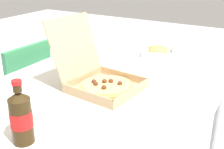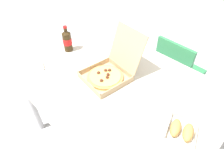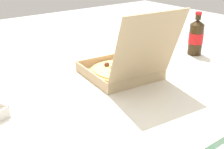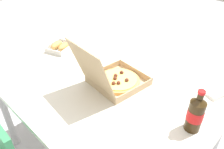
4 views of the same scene
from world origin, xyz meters
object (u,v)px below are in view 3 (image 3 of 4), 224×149
Objects in this scene: paper_menu at (217,81)px; cola_bottle at (196,37)px; napkin_pile at (146,40)px; pizza_box_open at (124,68)px.

cola_bottle is at bearing -111.52° from paper_menu.
napkin_pile is at bearing -90.67° from paper_menu.
paper_menu is (-0.29, 0.27, -0.04)m from pizza_box_open.
pizza_box_open reaches higher than cola_bottle.
cola_bottle is (-0.49, -0.01, 0.05)m from pizza_box_open.
pizza_box_open is at bearing 36.37° from napkin_pile.
cola_bottle reaches higher than napkin_pile.
napkin_pile is at bearing -143.63° from pizza_box_open.
cola_bottle is 2.04× the size of napkin_pile.
cola_bottle is 1.07× the size of paper_menu.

